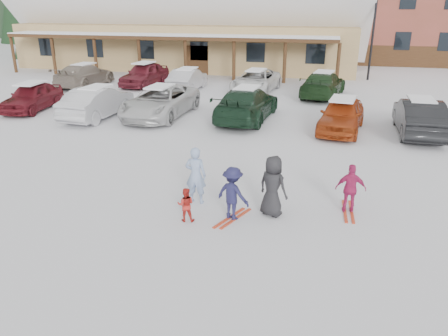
% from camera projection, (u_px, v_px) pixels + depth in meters
% --- Properties ---
extents(ground, '(160.00, 160.00, 0.00)m').
position_uv_depth(ground, '(205.00, 214.00, 11.82)').
color(ground, silver).
rests_on(ground, ground).
extents(day_lodge, '(29.12, 12.50, 10.38)m').
position_uv_depth(day_lodge, '(190.00, 19.00, 37.73)').
color(day_lodge, tan).
rests_on(day_lodge, ground).
extents(lamp_post, '(0.50, 0.25, 6.39)m').
position_uv_depth(lamp_post, '(374.00, 28.00, 30.63)').
color(lamp_post, black).
rests_on(lamp_post, ground).
extents(conifer_3, '(3.96, 3.96, 9.18)m').
position_uv_depth(conifer_3, '(361.00, 4.00, 48.72)').
color(conifer_3, black).
rests_on(conifer_3, ground).
extents(adult_skier, '(0.61, 0.41, 1.66)m').
position_uv_depth(adult_skier, '(196.00, 175.00, 12.24)').
color(adult_skier, '#859DC4').
rests_on(adult_skier, ground).
extents(toddler_red, '(0.50, 0.42, 0.92)m').
position_uv_depth(toddler_red, '(186.00, 205.00, 11.33)').
color(toddler_red, red).
rests_on(toddler_red, ground).
extents(child_navy, '(1.08, 0.86, 1.46)m').
position_uv_depth(child_navy, '(233.00, 194.00, 11.33)').
color(child_navy, '#1C1C42').
rests_on(child_navy, ground).
extents(skis_child_navy, '(0.72, 1.37, 0.03)m').
position_uv_depth(skis_child_navy, '(233.00, 218.00, 11.58)').
color(skis_child_navy, red).
rests_on(skis_child_navy, ground).
extents(child_magenta, '(0.82, 0.37, 1.38)m').
position_uv_depth(child_magenta, '(351.00, 189.00, 11.72)').
color(child_magenta, '#B5235C').
rests_on(child_magenta, ground).
extents(skis_child_magenta, '(0.25, 1.41, 0.03)m').
position_uv_depth(skis_child_magenta, '(348.00, 211.00, 11.96)').
color(skis_child_magenta, red).
rests_on(skis_child_magenta, ground).
extents(bystander_dark, '(0.97, 0.84, 1.67)m').
position_uv_depth(bystander_dark, '(273.00, 186.00, 11.51)').
color(bystander_dark, black).
rests_on(bystander_dark, ground).
extents(parked_car_0, '(2.03, 4.31, 1.43)m').
position_uv_depth(parked_car_0, '(32.00, 97.00, 22.87)').
color(parked_car_0, maroon).
rests_on(parked_car_0, ground).
extents(parked_car_1, '(1.94, 4.73, 1.52)m').
position_uv_depth(parked_car_1, '(97.00, 102.00, 21.35)').
color(parked_car_1, '#BBBBC0').
rests_on(parked_car_1, ground).
extents(parked_car_2, '(2.83, 5.58, 1.51)m').
position_uv_depth(parked_car_2, '(160.00, 102.00, 21.55)').
color(parked_car_2, silver).
rests_on(parked_car_2, ground).
extents(parked_car_3, '(2.65, 5.59, 1.57)m').
position_uv_depth(parked_car_3, '(247.00, 104.00, 20.95)').
color(parked_car_3, '#162F1F').
rests_on(parked_car_3, ground).
extents(parked_car_4, '(2.32, 4.48, 1.46)m').
position_uv_depth(parked_car_4, '(342.00, 115.00, 19.13)').
color(parked_car_4, '#A93E15').
rests_on(parked_car_4, ground).
extents(parked_car_5, '(1.73, 4.72, 1.55)m').
position_uv_depth(parked_car_5, '(419.00, 117.00, 18.64)').
color(parked_car_5, black).
rests_on(parked_car_5, ground).
extents(parked_car_7, '(2.37, 5.21, 1.48)m').
position_uv_depth(parked_car_7, '(85.00, 75.00, 29.38)').
color(parked_car_7, gray).
rests_on(parked_car_7, ground).
extents(parked_car_8, '(2.35, 4.72, 1.54)m').
position_uv_depth(parked_car_8, '(144.00, 74.00, 29.49)').
color(parked_car_8, maroon).
rests_on(parked_car_8, ground).
extents(parked_car_9, '(1.52, 4.26, 1.40)m').
position_uv_depth(parked_car_9, '(187.00, 80.00, 27.91)').
color(parked_car_9, '#AFAFB4').
rests_on(parked_car_9, ground).
extents(parked_car_10, '(2.85, 5.22, 1.39)m').
position_uv_depth(parked_car_10, '(256.00, 81.00, 27.44)').
color(parked_car_10, white).
rests_on(parked_car_10, ground).
extents(parked_car_11, '(2.90, 5.40, 1.49)m').
position_uv_depth(parked_car_11, '(323.00, 84.00, 26.06)').
color(parked_car_11, '#1C381A').
rests_on(parked_car_11, ground).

